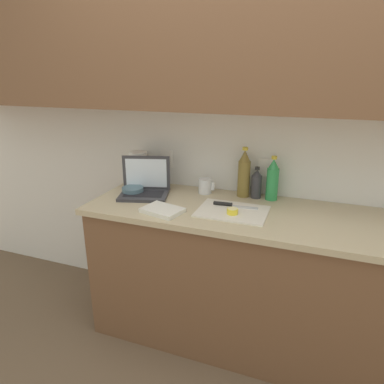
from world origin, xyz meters
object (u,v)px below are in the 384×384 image
measuring_cup (205,186)px  lemon_half_cut (232,211)px  bottle_water_clear (244,174)px  laptop (145,186)px  bottle_oil_tall (256,184)px  knife (228,204)px  bottle_green_soda (272,180)px  cutting_board (232,211)px  bowl_white (133,191)px  paper_towel_roll (139,168)px

measuring_cup → lemon_half_cut: bearing=-49.5°
bottle_water_clear → lemon_half_cut: bearing=-87.9°
laptop → bottle_oil_tall: laptop is taller
lemon_half_cut → laptop: bearing=167.1°
knife → bottle_water_clear: size_ratio=0.81×
bottle_green_soda → bottle_water_clear: 0.18m
laptop → lemon_half_cut: laptop is taller
cutting_board → knife: knife is taller
lemon_half_cut → bottle_green_soda: 0.39m
lemon_half_cut → bottle_oil_tall: (0.07, 0.33, 0.07)m
laptop → lemon_half_cut: 0.63m
laptop → measuring_cup: bearing=8.0°
laptop → bowl_white: (-0.08, -0.03, -0.03)m
paper_towel_roll → knife: bearing=-17.2°
bottle_water_clear → bowl_white: bottle_water_clear is taller
cutting_board → bowl_white: size_ratio=2.80×
bottle_oil_tall → paper_towel_roll: 0.83m
knife → bottle_green_soda: 0.33m
bottle_water_clear → paper_towel_roll: bottle_water_clear is taller
laptop → measuring_cup: 0.39m
bottle_oil_tall → cutting_board: bearing=-105.6°
cutting_board → bottle_water_clear: size_ratio=1.23×
knife → bottle_green_soda: bottle_green_soda is taller
lemon_half_cut → paper_towel_roll: paper_towel_roll is taller
bottle_green_soda → bottle_water_clear: (-0.18, -0.00, 0.02)m
cutting_board → measuring_cup: measuring_cup is taller
bottle_green_soda → paper_towel_roll: bearing=-179.6°
measuring_cup → paper_towel_roll: 0.50m
measuring_cup → bowl_white: bearing=-156.6°
knife → bottle_green_soda: bearing=41.2°
measuring_cup → bowl_white: (-0.43, -0.19, -0.03)m
bottle_green_soda → bowl_white: bearing=-165.8°
bottle_water_clear → laptop: bearing=-162.5°
bottle_green_soda → laptop: bearing=-166.3°
laptop → bottle_green_soda: size_ratio=1.29×
laptop → cutting_board: 0.62m
laptop → bottle_green_soda: 0.81m
bottle_green_soda → bottle_oil_tall: 0.10m
knife → measuring_cup: measuring_cup is taller
bottle_water_clear → measuring_cup: (-0.25, -0.03, -0.10)m
bottle_green_soda → bottle_water_clear: bearing=-180.0°
bottle_green_soda → bottle_oil_tall: size_ratio=1.38×
paper_towel_roll → measuring_cup: bearing=-2.6°
cutting_board → bottle_water_clear: (-0.00, 0.29, 0.14)m
bottle_oil_tall → laptop: bearing=-164.5°
knife → bottle_oil_tall: bottle_oil_tall is taller
bottle_water_clear → bowl_white: bearing=-162.3°
knife → measuring_cup: 0.28m
laptop → bottle_water_clear: (0.60, 0.19, 0.09)m
bottle_water_clear → paper_towel_roll: bearing=-179.5°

